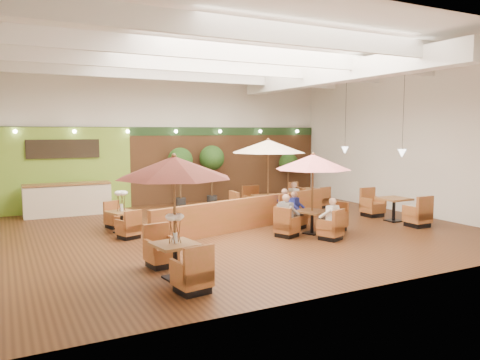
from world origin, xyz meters
TOP-DOWN VIEW (x-y plane):
  - room at (0.25, 1.22)m, footprint 14.04×14.00m
  - service_counter at (-4.40, 5.10)m, footprint 3.00×0.75m
  - booth_divider at (0.34, -0.00)m, footprint 6.95×1.99m
  - table_0 at (-3.37, -3.70)m, footprint 2.41×2.62m
  - table_1 at (1.70, -1.49)m, footprint 2.53×2.53m
  - table_2 at (1.78, 1.23)m, footprint 2.78×2.78m
  - table_3 at (-3.34, 1.23)m, footprint 0.96×2.38m
  - table_4 at (5.33, -1.18)m, footprint 0.92×2.71m
  - table_5 at (4.86, 3.13)m, footprint 0.89×2.35m
  - topiary_0 at (0.02, 5.30)m, footprint 1.03×1.03m
  - topiary_1 at (1.43, 5.30)m, footprint 1.06×1.06m
  - topiary_2 at (5.28, 5.30)m, footprint 0.89×0.89m
  - diner_0 at (1.70, -2.38)m, footprint 0.41×0.38m
  - diner_1 at (1.70, -0.61)m, footprint 0.41×0.40m
  - diner_2 at (0.81, -1.49)m, footprint 0.40×0.44m
  - diner_3 at (1.78, 0.19)m, footprint 0.36×0.30m
  - diner_4 at (2.81, 1.23)m, footprint 0.30×0.38m

SIDE VIEW (x-z plane):
  - table_5 at x=4.86m, z-range -0.10..0.75m
  - table_4 at x=5.33m, z-range -0.12..0.90m
  - table_3 at x=-3.34m, z-range -0.23..1.21m
  - booth_divider at x=0.34m, z-range 0.00..0.99m
  - service_counter at x=-4.40m, z-range -0.01..1.17m
  - diner_3 at x=1.78m, z-range 0.37..1.09m
  - diner_1 at x=1.70m, z-range 0.37..1.09m
  - diner_0 at x=1.70m, z-range 0.37..1.11m
  - diner_4 at x=2.81m, z-range 0.36..1.14m
  - diner_2 at x=0.81m, z-range 0.36..1.16m
  - topiary_2 at x=5.28m, z-range 0.50..2.56m
  - table_1 at x=1.70m, z-range 0.46..2.89m
  - topiary_0 at x=0.02m, z-range 0.59..2.98m
  - topiary_1 at x=1.43m, z-range 0.60..3.07m
  - table_2 at x=1.78m, z-range 0.49..3.31m
  - table_0 at x=-3.37m, z-range 0.67..3.28m
  - room at x=0.25m, z-range 0.87..6.39m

